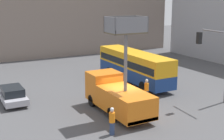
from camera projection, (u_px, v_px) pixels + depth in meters
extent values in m
plane|color=#4C4C4F|center=(124.00, 111.00, 24.02)|extent=(120.00, 120.00, 0.00)
cube|color=gray|center=(28.00, 0.00, 47.06)|extent=(44.00, 10.00, 16.34)
cube|color=orange|center=(104.00, 86.00, 25.35)|extent=(2.47, 2.05, 2.28)
cube|color=orange|center=(125.00, 102.00, 22.49)|extent=(2.47, 4.78, 1.61)
cube|color=red|center=(143.00, 121.00, 20.63)|extent=(2.42, 0.10, 0.24)
cylinder|color=black|center=(92.00, 100.00, 25.10)|extent=(0.30, 0.95, 0.95)
cylinder|color=black|center=(116.00, 97.00, 26.09)|extent=(0.30, 0.95, 0.95)
cylinder|color=black|center=(112.00, 114.00, 22.16)|extent=(0.30, 0.95, 0.95)
cylinder|color=black|center=(138.00, 109.00, 23.16)|extent=(0.30, 0.95, 0.95)
cylinder|color=slate|center=(126.00, 63.00, 21.84)|extent=(0.24, 0.24, 4.13)
cube|color=brown|center=(126.00, 33.00, 21.36)|extent=(2.57, 1.65, 0.10)
cube|color=slate|center=(110.00, 25.00, 20.66)|extent=(0.08, 1.65, 1.05)
cube|color=slate|center=(141.00, 23.00, 21.81)|extent=(0.08, 1.65, 1.05)
cube|color=slate|center=(120.00, 23.00, 21.91)|extent=(2.57, 0.08, 1.05)
cube|color=slate|center=(132.00, 25.00, 20.56)|extent=(2.57, 0.08, 1.05)
cube|color=navy|center=(134.00, 72.00, 32.03)|extent=(2.40, 10.80, 1.23)
cube|color=orange|center=(134.00, 59.00, 31.72)|extent=(2.40, 10.80, 1.50)
cube|color=black|center=(134.00, 62.00, 31.77)|extent=(2.42, 10.37, 0.66)
cylinder|color=black|center=(110.00, 72.00, 34.54)|extent=(0.30, 1.06, 1.06)
cylinder|color=black|center=(126.00, 70.00, 35.51)|extent=(0.30, 1.06, 1.06)
cylinder|color=black|center=(143.00, 87.00, 28.79)|extent=(0.30, 1.06, 1.06)
cylinder|color=black|center=(162.00, 84.00, 29.75)|extent=(0.30, 1.06, 1.06)
cylinder|color=slate|center=(215.00, 31.00, 24.24)|extent=(0.42, 2.98, 0.13)
cube|color=black|center=(199.00, 38.00, 23.79)|extent=(0.35, 0.35, 0.90)
sphere|color=red|center=(199.00, 35.00, 23.73)|extent=(0.20, 0.20, 0.20)
cylinder|color=navy|center=(112.00, 128.00, 19.86)|extent=(0.32, 0.32, 0.84)
cylinder|color=orange|center=(112.00, 117.00, 19.69)|extent=(0.38, 0.38, 0.66)
sphere|color=tan|center=(112.00, 111.00, 19.59)|extent=(0.23, 0.23, 0.23)
sphere|color=white|center=(112.00, 109.00, 19.57)|extent=(0.24, 0.24, 0.24)
cylinder|color=navy|center=(146.00, 96.00, 26.53)|extent=(0.32, 0.32, 0.85)
cylinder|color=orange|center=(147.00, 87.00, 26.36)|extent=(0.38, 0.38, 0.68)
sphere|color=tan|center=(147.00, 82.00, 26.26)|extent=(0.23, 0.23, 0.23)
sphere|color=white|center=(147.00, 81.00, 26.24)|extent=(0.24, 0.24, 0.24)
cube|color=#A8A8B2|center=(12.00, 97.00, 25.96)|extent=(1.82, 4.49, 0.50)
cube|color=black|center=(12.00, 91.00, 25.64)|extent=(1.60, 2.47, 0.63)
cylinder|color=black|center=(0.00, 96.00, 26.83)|extent=(0.22, 0.64, 0.64)
cylinder|color=black|center=(18.00, 93.00, 27.56)|extent=(0.22, 0.64, 0.64)
cylinder|color=black|center=(6.00, 105.00, 24.44)|extent=(0.22, 0.64, 0.64)
cylinder|color=black|center=(26.00, 102.00, 25.17)|extent=(0.22, 0.64, 0.64)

